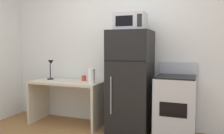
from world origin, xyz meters
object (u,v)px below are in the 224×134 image
paper_towel_roll (92,76)px  coffee_mug (84,78)px  microwave (131,22)px  oven_range (175,107)px  desk (67,93)px  desk_lamp (51,66)px  refrigerator (131,82)px

paper_towel_roll → coffee_mug: bearing=139.1°
microwave → oven_range: 1.43m
desk → desk_lamp: desk_lamp is taller
desk → oven_range: bearing=0.0°
desk_lamp → paper_towel_roll: desk_lamp is taller
refrigerator → paper_towel_roll: bearing=-174.2°
microwave → coffee_mug: bearing=168.8°
desk_lamp → desk: bearing=-8.5°
coffee_mug → refrigerator: size_ratio=0.06×
refrigerator → microwave: size_ratio=3.46×
desk → refrigerator: refrigerator is taller
desk_lamp → refrigerator: size_ratio=0.22×
desk → microwave: (1.15, -0.04, 1.19)m
desk_lamp → coffee_mug: size_ratio=3.72×
desk_lamp → oven_range: 2.26m
paper_towel_roll → microwave: microwave is taller
coffee_mug → microwave: 1.30m
coffee_mug → microwave: microwave is taller
desk → coffee_mug: coffee_mug is taller
desk → refrigerator: (1.15, -0.02, 0.26)m
paper_towel_roll → oven_range: size_ratio=0.22×
coffee_mug → microwave: bearing=-11.2°
microwave → desk: bearing=178.0°
desk → paper_towel_roll: (0.51, -0.08, 0.34)m
desk → desk_lamp: (-0.37, 0.06, 0.46)m
refrigerator → oven_range: (0.68, 0.02, -0.33)m
desk → microwave: microwave is taller
desk → oven_range: (1.83, 0.00, -0.07)m
coffee_mug → oven_range: size_ratio=0.09×
paper_towel_roll → desk: bearing=170.7°
refrigerator → desk_lamp: bearing=177.2°
refrigerator → microwave: 0.93m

